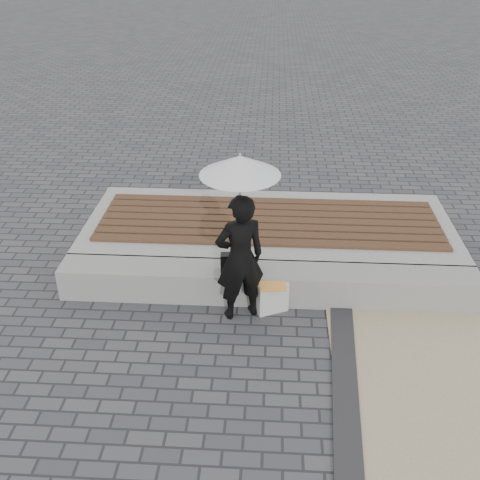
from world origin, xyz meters
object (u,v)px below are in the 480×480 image
canvas_tote (272,297)px  seating_ledge (267,283)px  woman (240,258)px  parasol (240,165)px  handbag (234,262)px

canvas_tote → seating_ledge: bearing=78.3°
seating_ledge → woman: size_ratio=3.26×
parasol → woman: bearing=90.0°
handbag → canvas_tote: handbag is taller
woman → seating_ledge: bearing=-151.9°
parasol → seating_ledge: bearing=49.9°
parasol → canvas_tote: (0.37, 0.09, -1.67)m
woman → handbag: size_ratio=4.85×
woman → parasol: parasol is taller
parasol → handbag: parasol is taller
woman → parasol: bearing=68.3°
parasol → handbag: (-0.09, 0.32, -1.35)m
seating_ledge → handbag: bearing=-173.4°
seating_ledge → canvas_tote: size_ratio=13.12×
woman → canvas_tote: bearing=172.3°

